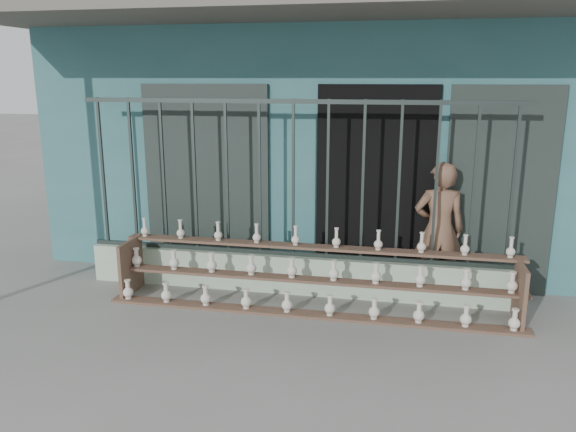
# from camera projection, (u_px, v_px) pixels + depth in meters

# --- Properties ---
(ground) EXTENTS (60.00, 60.00, 0.00)m
(ground) POSITION_uv_depth(u_px,v_px,m) (268.00, 341.00, 5.43)
(ground) COLOR slate
(workshop_building) EXTENTS (7.40, 6.60, 3.21)m
(workshop_building) POSITION_uv_depth(u_px,v_px,m) (328.00, 132.00, 9.06)
(workshop_building) COLOR #316469
(workshop_building) RESTS_ON ground
(parapet_wall) EXTENTS (5.00, 0.20, 0.45)m
(parapet_wall) POSITION_uv_depth(u_px,v_px,m) (293.00, 274.00, 6.61)
(parapet_wall) COLOR #B0CBAE
(parapet_wall) RESTS_ON ground
(security_fence) EXTENTS (5.00, 0.04, 1.80)m
(security_fence) POSITION_uv_depth(u_px,v_px,m) (293.00, 180.00, 6.34)
(security_fence) COLOR #283330
(security_fence) RESTS_ON parapet_wall
(shelf_rack) EXTENTS (4.50, 0.68, 0.85)m
(shelf_rack) POSITION_uv_depth(u_px,v_px,m) (312.00, 277.00, 6.13)
(shelf_rack) COLOR brown
(shelf_rack) RESTS_ON ground
(elderly_woman) EXTENTS (0.61, 0.43, 1.57)m
(elderly_woman) POSITION_uv_depth(u_px,v_px,m) (439.00, 230.00, 6.40)
(elderly_woman) COLOR brown
(elderly_woman) RESTS_ON ground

